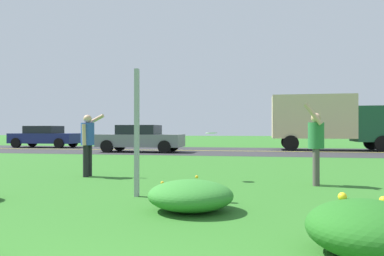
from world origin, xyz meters
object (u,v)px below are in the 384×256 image
at_px(person_catcher_green_shirt, 316,142).
at_px(box_truck_dark_green, 328,119).
at_px(person_thrower_blue_shirt, 88,140).
at_px(car_navy_leftmost, 45,136).
at_px(sign_post_near_path, 137,133).
at_px(car_gray_center_left, 140,138).
at_px(frisbee_white, 211,133).

distance_m(person_catcher_green_shirt, box_truck_dark_green, 14.81).
relative_size(person_thrower_blue_shirt, car_navy_leftmost, 0.36).
bearing_deg(sign_post_near_path, box_truck_dark_green, 70.24).
xyz_separation_m(person_catcher_green_shirt, box_truck_dark_green, (2.58, 14.56, 0.86)).
distance_m(sign_post_near_path, box_truck_dark_green, 17.63).
height_order(sign_post_near_path, car_navy_leftmost, sign_post_near_path).
xyz_separation_m(person_catcher_green_shirt, car_gray_center_left, (-7.64, 10.82, -0.21)).
bearing_deg(person_catcher_green_shirt, person_thrower_blue_shirt, 175.07).
relative_size(sign_post_near_path, box_truck_dark_green, 0.35).
distance_m(sign_post_near_path, car_gray_center_left, 13.54).
distance_m(frisbee_white, car_navy_leftmost, 19.41).
bearing_deg(person_catcher_green_shirt, box_truck_dark_green, 79.96).
relative_size(sign_post_near_path, car_gray_center_left, 0.51).
bearing_deg(frisbee_white, person_catcher_green_shirt, -9.78).
xyz_separation_m(person_thrower_blue_shirt, car_navy_leftmost, (-10.06, 14.07, -0.21)).
distance_m(person_catcher_green_shirt, car_gray_center_left, 13.25).
distance_m(person_catcher_green_shirt, car_navy_leftmost, 21.36).
bearing_deg(frisbee_white, car_navy_leftmost, 133.19).
bearing_deg(car_navy_leftmost, person_catcher_green_shirt, -42.95).
bearing_deg(person_catcher_green_shirt, car_navy_leftmost, 137.05).
bearing_deg(person_catcher_green_shirt, car_gray_center_left, 125.21).
distance_m(person_catcher_green_shirt, frisbee_white, 2.39).
relative_size(frisbee_white, car_navy_leftmost, 0.06).
relative_size(person_catcher_green_shirt, car_navy_leftmost, 0.40).
bearing_deg(box_truck_dark_green, car_gray_center_left, -159.92).
xyz_separation_m(car_gray_center_left, box_truck_dark_green, (10.21, 3.73, 1.06)).
height_order(car_navy_leftmost, box_truck_dark_green, box_truck_dark_green).
bearing_deg(car_gray_center_left, frisbee_white, -63.10).
bearing_deg(car_navy_leftmost, sign_post_near_path, -53.53).
bearing_deg(box_truck_dark_green, frisbee_white, -109.20).
distance_m(sign_post_near_path, car_navy_leftmost, 20.62).
bearing_deg(person_thrower_blue_shirt, sign_post_near_path, -48.76).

